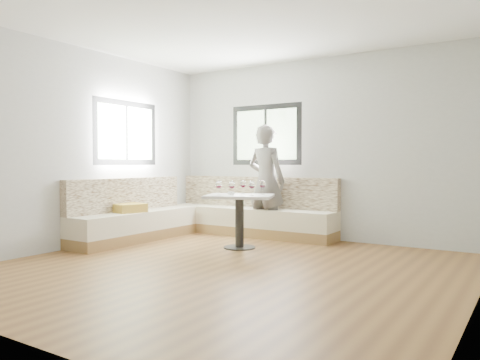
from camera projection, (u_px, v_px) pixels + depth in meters
room at (224, 142)px, 5.27m from camera, size 5.01×5.01×2.81m
banquette at (201, 216)px, 7.42m from camera, size 2.90×2.80×0.95m
table at (239, 208)px, 6.46m from camera, size 1.10×0.99×0.74m
person at (266, 182)px, 7.36m from camera, size 0.69×0.49×1.78m
olive_ramekin at (231, 193)px, 6.53m from camera, size 0.10×0.10×0.04m
wine_glass_a at (219, 185)px, 6.36m from camera, size 0.09×0.09×0.20m
wine_glass_b at (232, 185)px, 6.29m from camera, size 0.09×0.09×0.20m
wine_glass_c at (252, 185)px, 6.28m from camera, size 0.09×0.09×0.20m
wine_glass_d at (243, 184)px, 6.56m from camera, size 0.09×0.09×0.20m
wine_glass_e at (262, 184)px, 6.52m from camera, size 0.09×0.09×0.20m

